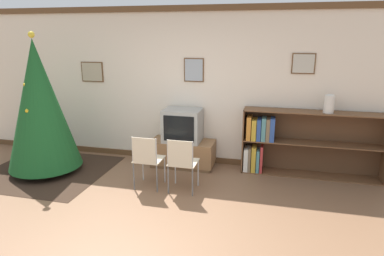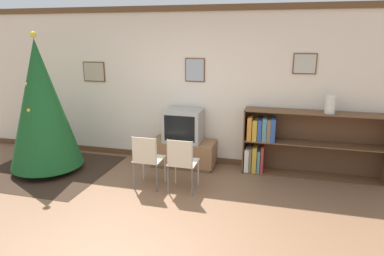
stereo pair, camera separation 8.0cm
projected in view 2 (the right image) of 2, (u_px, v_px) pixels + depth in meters
The scene contains 10 objects.
ground_plane at pixel (139, 233), 3.99m from camera, with size 24.00×24.00×0.00m, color brown.
wall_back at pixel (193, 87), 5.95m from camera, with size 9.10×0.11×2.70m.
area_rug at pixel (49, 170), 5.82m from camera, with size 1.99×1.86×0.01m.
christmas_tree at pixel (41, 105), 5.52m from camera, with size 1.16×1.16×2.27m.
tv_console at pixel (184, 153), 5.97m from camera, with size 1.10×0.50×0.46m.
television at pixel (183, 125), 5.84m from camera, with size 0.63×0.49×0.56m.
folding_chair_left at pixel (147, 158), 5.03m from camera, with size 0.40×0.40×0.82m.
folding_chair_right at pixel (182, 162), 4.90m from camera, with size 0.40×0.40×0.82m.
bookshelf at pixel (289, 143), 5.55m from camera, with size 2.20×0.36×1.07m.
vase at pixel (330, 104), 5.19m from camera, with size 0.16×0.16×0.28m.
Camera 2 is at (1.49, -3.25, 2.24)m, focal length 32.00 mm.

